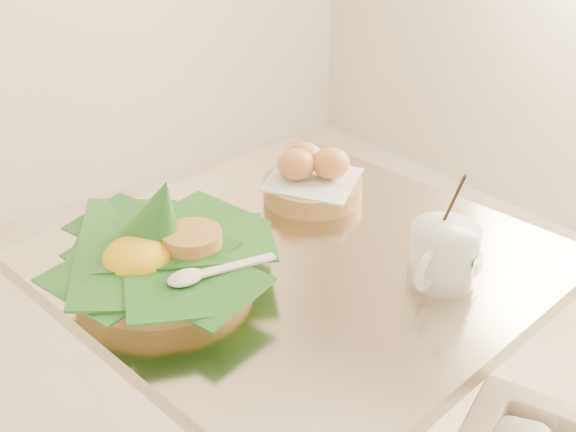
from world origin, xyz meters
TOP-DOWN VIEW (x-y plane):
  - cafe_table at (0.13, 0.00)m, footprint 0.77×0.77m
  - rice_basket at (-0.08, 0.09)m, footprint 0.34×0.34m
  - bread_basket at (0.27, 0.14)m, footprint 0.21×0.21m
  - coffee_mug at (0.25, -0.19)m, footprint 0.14×0.11m

SIDE VIEW (x-z plane):
  - cafe_table at x=0.13m, z-range 0.15..0.90m
  - bread_basket at x=0.27m, z-range 0.74..0.83m
  - rice_basket at x=-0.08m, z-range 0.71..0.88m
  - coffee_mug at x=0.25m, z-range 0.71..0.89m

